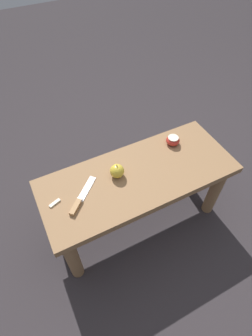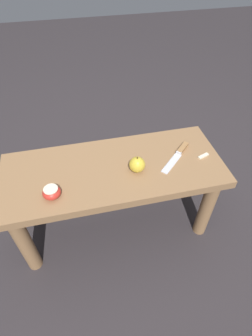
{
  "view_description": "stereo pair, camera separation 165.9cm",
  "coord_description": "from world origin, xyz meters",
  "px_view_note": "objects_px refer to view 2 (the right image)",
  "views": [
    {
      "loc": [
        -0.43,
        -0.71,
        1.5
      ],
      "look_at": [
        -0.05,
        0.04,
        0.49
      ],
      "focal_mm": 28.0,
      "sensor_mm": 36.0,
      "label": 1
    },
    {
      "loc": [
        0.13,
        0.84,
        1.3
      ],
      "look_at": [
        -0.05,
        0.04,
        0.49
      ],
      "focal_mm": 28.0,
      "sensor_mm": 36.0,
      "label": 2
    }
  ],
  "objects_px": {
    "apple_whole": "(137,165)",
    "apple_cut": "(52,192)",
    "knife": "(179,153)",
    "wooden_bench": "(114,181)"
  },
  "relations": [
    {
      "from": "wooden_bench",
      "to": "apple_whole",
      "type": "distance_m",
      "value": 0.17
    },
    {
      "from": "apple_whole",
      "to": "knife",
      "type": "bearing_deg",
      "value": -164.95
    },
    {
      "from": "apple_whole",
      "to": "apple_cut",
      "type": "relative_size",
      "value": 1.08
    },
    {
      "from": "knife",
      "to": "apple_cut",
      "type": "xyz_separation_m",
      "value": [
        0.6,
        0.13,
        0.02
      ]
    },
    {
      "from": "apple_whole",
      "to": "apple_cut",
      "type": "bearing_deg",
      "value": 10.02
    },
    {
      "from": "knife",
      "to": "apple_cut",
      "type": "height_order",
      "value": "apple_cut"
    },
    {
      "from": "apple_whole",
      "to": "apple_cut",
      "type": "distance_m",
      "value": 0.38
    },
    {
      "from": "knife",
      "to": "apple_whole",
      "type": "xyz_separation_m",
      "value": [
        0.23,
        0.06,
        0.03
      ]
    },
    {
      "from": "apple_whole",
      "to": "wooden_bench",
      "type": "bearing_deg",
      "value": -22.53
    },
    {
      "from": "wooden_bench",
      "to": "apple_whole",
      "type": "relative_size",
      "value": 12.56
    }
  ]
}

